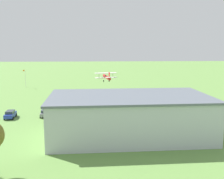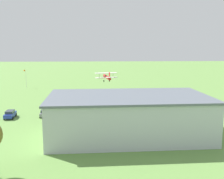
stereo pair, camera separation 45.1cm
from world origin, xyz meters
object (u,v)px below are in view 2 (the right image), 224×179
car_black (173,111)px  person_by_parked_cars (103,110)px  hangar (128,116)px  person_watching_takeoff (121,110)px  car_red (73,112)px  windsock (24,72)px  car_blue (10,114)px  biplane (107,77)px  car_grey (45,113)px  person_near_hangar_door (159,111)px

car_black → person_by_parked_cars: (16.40, -1.29, 0.00)m
hangar → person_watching_takeoff: (-0.06, -15.57, -2.76)m
hangar → car_red: size_ratio=6.62×
person_by_parked_cars → windsock: bearing=-56.1°
car_black → car_blue: (37.10, 1.27, 0.00)m
biplane → car_grey: size_ratio=1.91×
biplane → car_red: 29.64m
biplane → car_grey: bearing=61.4°
car_grey → biplane: bearing=-118.6°
car_blue → person_near_hangar_door: person_near_hangar_door is taller
car_red → person_near_hangar_door: bearing=-179.2°
biplane → car_grey: 31.94m
car_black → person_watching_takeoff: person_watching_takeoff is taller
hangar → biplane: bearing=-87.0°
car_blue → windsock: (8.50, -45.95, 5.16)m
biplane → person_near_hangar_door: size_ratio=4.45×
car_grey → car_blue: car_blue is taller
hangar → person_by_parked_cars: (4.03, -16.16, -2.79)m
car_grey → person_near_hangar_door: bearing=-179.8°
hangar → car_grey: 22.74m
biplane → car_black: size_ratio=1.60×
car_red → car_grey: (6.42, -0.20, -0.07)m
car_blue → person_near_hangar_door: 33.68m
car_black → car_grey: (29.64, 0.35, -0.05)m
car_blue → person_near_hangar_door: size_ratio=2.57×
biplane → car_black: (-14.56, 27.35, -5.02)m
car_red → car_blue: (13.87, 0.72, -0.02)m
car_black → windsock: (45.60, -44.68, 5.16)m
car_red → person_by_parked_cars: (-6.82, -1.84, -0.02)m
car_black → person_near_hangar_door: bearing=4.3°
car_red → person_watching_takeoff: bearing=-173.5°
biplane → person_by_parked_cars: size_ratio=4.40×
car_blue → person_by_parked_cars: 20.85m
hangar → person_near_hangar_door: size_ratio=16.48×
person_watching_takeoff → person_near_hangar_door: 8.93m
car_blue → person_by_parked_cars: (-20.69, -2.56, -0.00)m
car_blue → person_watching_takeoff: size_ratio=2.46×
hangar → person_by_parked_cars: bearing=-76.0°
car_red → windsock: 50.72m
car_red → person_by_parked_cars: 7.06m
biplane → car_grey: (15.08, 27.70, -5.07)m
car_blue → person_by_parked_cars: person_by_parked_cars is taller
car_black → windsock: bearing=-44.4°
car_red → windsock: (22.38, -45.23, 5.14)m
hangar → person_near_hangar_door: 17.35m
car_blue → person_watching_takeoff: 24.87m
car_grey → person_by_parked_cars: 13.34m
person_watching_takeoff → hangar: bearing=89.8°
person_watching_takeoff → windsock: (33.29, -43.98, 5.13)m
person_watching_takeoff → biplane: bearing=-85.2°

